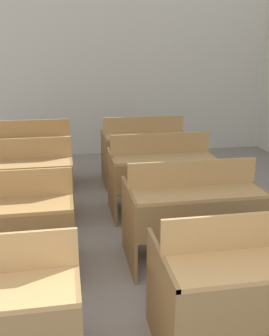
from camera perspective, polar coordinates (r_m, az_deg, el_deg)
wall_back at (r=7.18m, az=-6.88°, el=14.08°), size 6.80×0.06×3.08m
bench_front_right at (r=2.68m, az=16.50°, el=-15.61°), size 1.17×0.73×0.97m
bench_second_left at (r=3.48m, az=-18.53°, el=-7.85°), size 1.17×0.73×0.97m
bench_second_right at (r=3.61m, az=8.32°, el=-6.11°), size 1.17×0.73×0.97m
bench_third_left at (r=4.56m, az=-16.27°, el=-1.65°), size 1.17×0.73×0.97m
bench_third_right at (r=4.63m, az=3.79°, el=-0.67°), size 1.17×0.73×0.97m
bench_back_left at (r=5.64m, az=-15.18°, el=2.03°), size 1.17×0.73×0.97m
bench_back_right at (r=5.71m, az=1.34°, el=2.83°), size 1.17×0.73×0.97m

